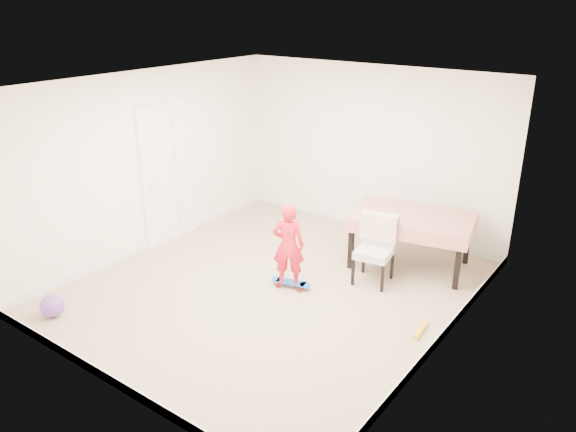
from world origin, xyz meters
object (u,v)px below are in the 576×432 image
Objects in this scene: child at (288,248)px; dining_chair at (374,250)px; balloon at (52,306)px; dining_table at (410,240)px; skateboard at (291,284)px.

dining_chair is at bearing -165.60° from child.
child is 2.89m from balloon.
balloon is at bearing -140.25° from dining_chair.
dining_table is 1.81m from child.
child reaches higher than dining_table.
skateboard is (-0.78, -0.76, -0.41)m from dining_chair.
child is at bearing 50.51° from balloon.
skateboard is 0.48× the size of child.
dining_table reaches higher than balloon.
child is at bearing -155.14° from skateboard.
balloon is at bearing -143.10° from skateboard.
dining_chair is 1.16m from skateboard.
child is 3.99× the size of balloon.
child reaches higher than balloon.
child is at bearing -134.07° from dining_table.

